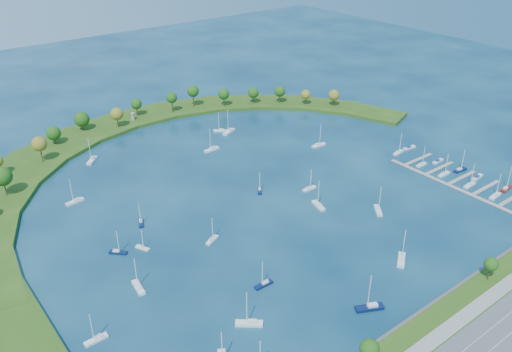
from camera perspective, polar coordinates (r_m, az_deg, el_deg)
ground at (r=255.12m, az=-0.20°, el=-1.53°), size 700.00×700.00×0.00m
south_shoreline at (r=191.66m, az=23.83°, el=-15.54°), size 420.00×43.10×11.60m
breakwater at (r=271.87m, az=-14.34°, el=-0.27°), size 286.74×247.64×2.00m
breakwater_trees at (r=307.50m, az=-13.25°, el=5.18°), size 240.53×94.41×14.54m
harbor_tower at (r=339.07m, az=-13.12°, el=6.26°), size 2.60×2.60×4.72m
dock_system at (r=278.74m, az=21.89°, el=-0.93°), size 24.28×82.00×1.60m
moored_boat_0 at (r=190.69m, az=12.15°, el=-13.60°), size 10.18×6.99×14.68m
moored_boat_1 at (r=295.78m, az=-4.79°, el=2.93°), size 9.19×3.15×13.29m
moored_boat_2 at (r=199.31m, az=-12.54°, el=-11.55°), size 3.57×9.04×12.93m
moored_boat_3 at (r=218.69m, az=-14.64°, el=-7.87°), size 6.49×6.51×10.56m
moored_boat_4 at (r=183.30m, az=-16.83°, el=-16.42°), size 7.73×2.34×11.29m
moored_boat_5 at (r=196.18m, az=0.84°, el=-11.51°), size 7.48×2.22×10.94m
moored_boat_6 at (r=219.38m, az=-4.75°, el=-6.79°), size 7.34×4.81×10.52m
moored_boat_7 at (r=181.18m, az=-0.71°, el=-15.49°), size 8.69×7.87×13.50m
moored_boat_8 at (r=244.25m, az=13.00°, el=-3.53°), size 7.44×8.39×12.93m
moored_boat_9 at (r=317.94m, az=-2.92°, el=4.84°), size 10.40×6.69×14.88m
moored_boat_10 at (r=253.74m, az=0.40°, el=-1.49°), size 5.92×6.72×10.33m
moored_boat_11 at (r=302.10m, az=6.76°, el=3.38°), size 8.79×2.78×12.80m
moored_boat_12 at (r=319.94m, az=-3.87°, el=4.95°), size 7.48×6.83×11.66m
moored_boat_13 at (r=295.63m, az=-17.23°, el=1.69°), size 8.51×8.62×13.91m
moored_boat_15 at (r=243.09m, az=6.75°, el=-3.11°), size 4.74×9.18×13.00m
moored_boat_16 at (r=258.43m, az=-18.91°, el=-2.55°), size 8.73×3.51×12.48m
moored_boat_17 at (r=234.78m, az=-12.29°, el=-4.85°), size 4.66×7.23×10.35m
moored_boat_18 at (r=215.01m, az=15.38°, el=-8.63°), size 9.24×7.56×13.86m
moored_boat_19 at (r=218.99m, az=-12.14°, el=-7.49°), size 4.25×6.41×9.20m
moored_boat_20 at (r=256.50m, az=5.77°, el=-1.29°), size 7.37×2.19×10.78m
docked_boat_2 at (r=273.23m, az=24.35°, el=-1.91°), size 8.45×3.14×12.13m
docked_boat_3 at (r=282.01m, az=25.31°, el=-1.19°), size 8.41×3.28×12.04m
docked_boat_4 at (r=278.48m, az=22.01°, el=-0.85°), size 8.12×2.74×11.75m
docked_boat_5 at (r=287.88m, az=22.73°, el=-0.11°), size 8.39×3.20×1.67m
docked_boat_6 at (r=284.74m, az=19.59°, el=0.24°), size 8.01×2.47×11.67m
docked_boat_7 at (r=291.95m, az=21.12°, el=0.66°), size 8.22×2.96×11.83m
docked_boat_8 at (r=291.24m, az=17.39°, el=1.23°), size 7.11×2.09×10.41m
docked_boat_9 at (r=298.04m, az=19.01°, el=1.53°), size 7.74×2.61×1.55m
docked_boat_10 at (r=301.69m, az=15.09°, el=2.52°), size 8.07×3.23×11.54m
docked_boat_11 at (r=309.45m, az=16.18°, el=2.96°), size 8.17×2.99×1.63m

